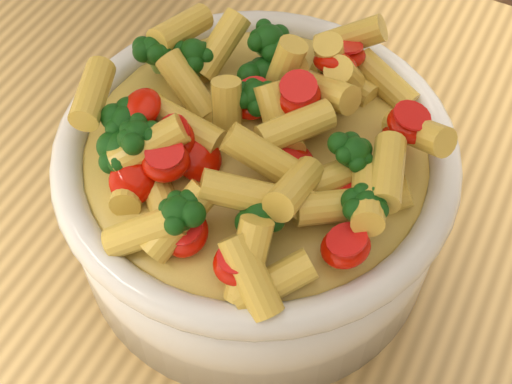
% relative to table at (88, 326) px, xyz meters
% --- Properties ---
extents(table, '(1.20, 0.80, 0.90)m').
position_rel_table_xyz_m(table, '(0.00, 0.00, 0.00)').
color(table, tan).
rests_on(table, ground).
extents(serving_bowl, '(0.24, 0.24, 0.10)m').
position_rel_table_xyz_m(serving_bowl, '(0.11, 0.08, 0.15)').
color(serving_bowl, silver).
rests_on(serving_bowl, table).
extents(pasta_salad, '(0.19, 0.19, 0.04)m').
position_rel_table_xyz_m(pasta_salad, '(0.11, 0.08, 0.22)').
color(pasta_salad, '#EDBB4A').
rests_on(pasta_salad, serving_bowl).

